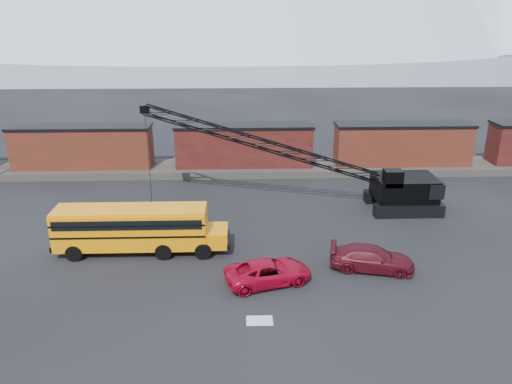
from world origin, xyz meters
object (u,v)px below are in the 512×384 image
at_px(red_pickup, 268,272).
at_px(crawler_crane, 294,154).
at_px(school_bus, 137,228).
at_px(maroon_suv, 372,258).

height_order(red_pickup, crawler_crane, crawler_crane).
relative_size(school_bus, crawler_crane, 0.49).
bearing_deg(school_bus, maroon_suv, -10.92).
height_order(maroon_suv, crawler_crane, crawler_crane).
height_order(school_bus, crawler_crane, crawler_crane).
height_order(school_bus, maroon_suv, school_bus).
distance_m(school_bus, red_pickup, 9.67).
height_order(red_pickup, maroon_suv, maroon_suv).
xyz_separation_m(red_pickup, maroon_suv, (6.62, 1.44, 0.04)).
distance_m(school_bus, crawler_crane, 13.87).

